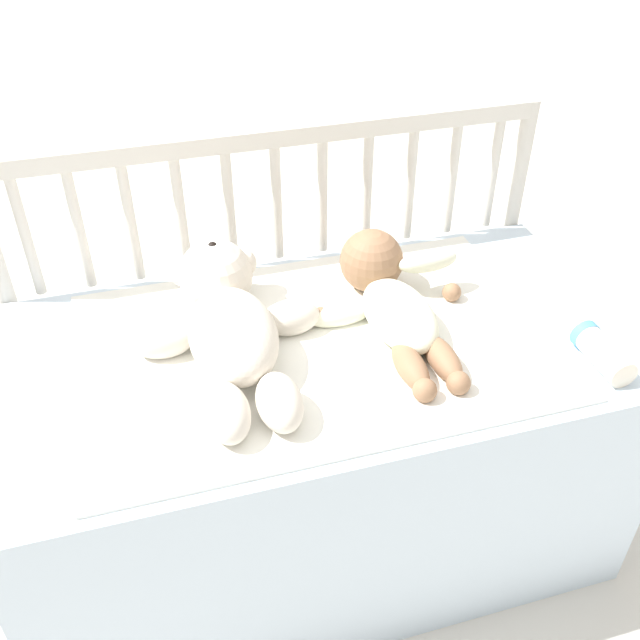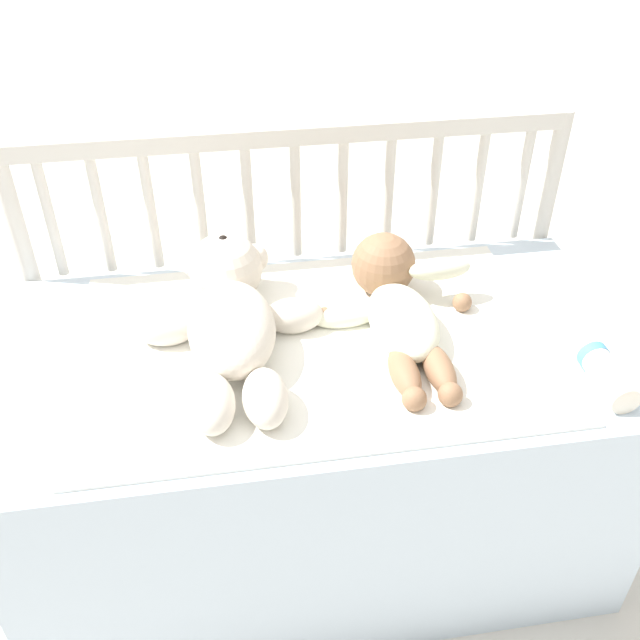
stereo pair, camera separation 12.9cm
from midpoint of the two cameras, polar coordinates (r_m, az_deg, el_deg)
The scene contains 7 objects.
ground_plane at distance 1.74m, azimuth 2.21°, elevation -16.48°, with size 12.00×12.00×0.00m, color silver.
crib_mattress at distance 1.52m, azimuth 2.46°, elevation -10.27°, with size 1.18×0.61×0.56m.
crib_rail at distance 1.57m, azimuth 0.49°, elevation 6.90°, with size 1.18×0.04×0.85m.
blanket at distance 1.33m, azimuth 2.40°, elevation -2.13°, with size 0.87×0.57×0.01m.
teddy_bear at distance 1.31m, azimuth -4.40°, elevation 0.36°, with size 0.35×0.48×0.15m.
baby at distance 1.37m, azimuth 8.85°, elevation 1.28°, with size 0.33×0.43×0.13m.
baby_bottle at distance 1.35m, azimuth 24.41°, elevation -3.92°, with size 0.05×0.16×0.05m.
Camera 2 is at (-0.16, -1.02, 1.40)m, focal length 40.00 mm.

